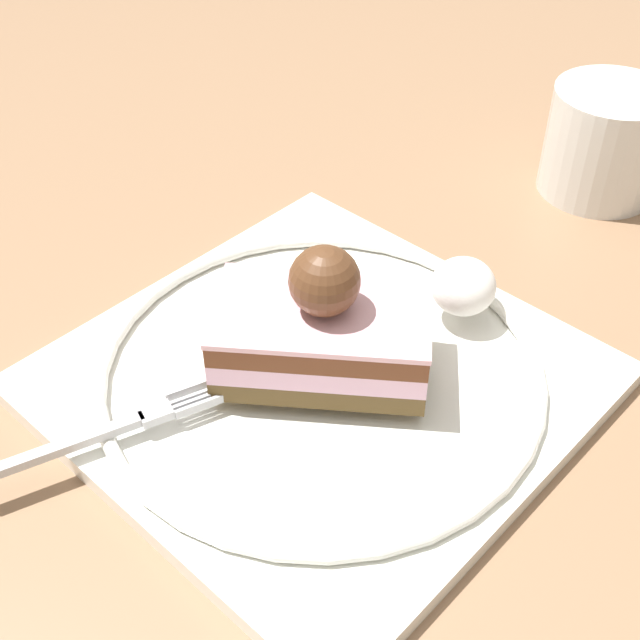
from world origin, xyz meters
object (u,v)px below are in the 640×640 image
Objects in this scene: whipped_cream_dollop at (463,286)px; fork at (113,429)px; cake_slice at (322,329)px; drink_glass_near at (603,148)px; dessert_plate at (320,376)px.

fork is (-0.20, 0.02, -0.01)m from whipped_cream_dollop.
cake_slice is 1.54× the size of drink_glass_near.
cake_slice is at bearing -8.62° from fork.
fork is at bearing -174.09° from drink_glass_near.
drink_glass_near is (0.38, 0.04, 0.01)m from fork.
drink_glass_near reaches higher than dessert_plate.
fork reaches higher than dessert_plate.
whipped_cream_dollop is at bearing -4.43° from dessert_plate.
cake_slice reaches higher than fork.
whipped_cream_dollop reaches higher than dessert_plate.
dessert_plate is 0.03m from cake_slice.
cake_slice is 0.11m from fork.
fork is at bearing 171.38° from cake_slice.
dessert_plate is 8.25× the size of whipped_cream_dollop.
dessert_plate is 2.39× the size of cake_slice.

